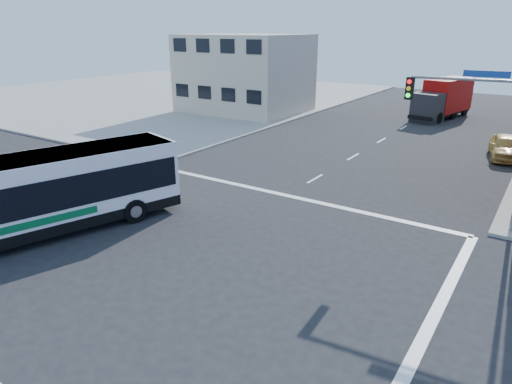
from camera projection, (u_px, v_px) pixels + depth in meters
The scene contains 7 objects.
ground at pixel (163, 267), 17.54m from camera, with size 120.00×120.00×0.00m, color black.
sidewalk_nw at pixel (159, 93), 63.13m from camera, with size 50.00×50.00×0.15m, color gray.
building_west at pixel (245, 74), 48.51m from camera, with size 12.06×10.06×8.00m.
signal_mast_ne at pixel (486, 119), 19.44m from camera, with size 7.91×1.13×8.07m.
transit_bus at pixel (24, 196), 19.35m from camera, with size 6.69×13.55×3.94m.
box_truck at pixel (443, 100), 45.58m from camera, with size 4.29×8.90×3.86m.
parked_car at pixel (506, 147), 31.76m from camera, with size 1.97×4.89×1.67m, color gold.
Camera 1 is at (11.57, -10.93, 8.69)m, focal length 32.00 mm.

